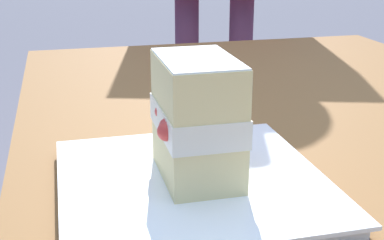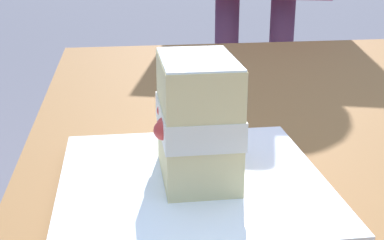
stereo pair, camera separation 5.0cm
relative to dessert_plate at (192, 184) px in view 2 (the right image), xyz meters
The scene contains 2 objects.
dessert_plate is the anchor object (origin of this frame).
cake_slice 0.07m from the dessert_plate, 64.74° to the right, with size 0.11×0.08×0.12m.
Camera 2 is at (-0.49, 0.28, 0.95)m, focal length 49.97 mm.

